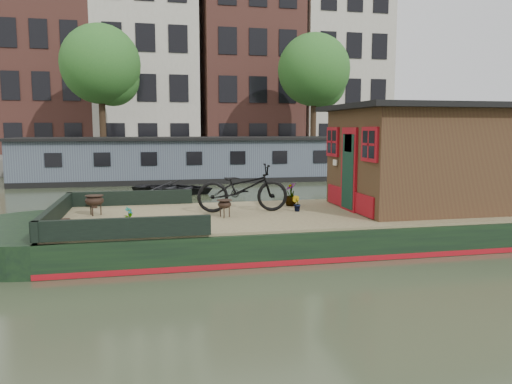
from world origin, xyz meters
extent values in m
plane|color=#303924|center=(0.00, 0.00, 0.00)|extent=(120.00, 120.00, 0.00)
cube|color=black|center=(0.00, 0.00, 0.30)|extent=(12.00, 4.00, 0.60)
cylinder|color=black|center=(-6.00, 0.00, 0.30)|extent=(4.00, 4.00, 0.60)
cube|color=maroon|center=(0.00, 0.00, 0.06)|extent=(12.02, 4.02, 0.10)
cube|color=#91855A|center=(0.00, 0.00, 0.62)|extent=(11.80, 3.80, 0.05)
cube|color=black|center=(-5.92, 0.00, 0.82)|extent=(0.12, 4.00, 0.35)
cube|color=black|center=(-4.50, 1.92, 0.82)|extent=(3.00, 0.12, 0.35)
cube|color=black|center=(-4.50, -1.92, 0.82)|extent=(3.00, 0.12, 0.35)
cube|color=#341B14|center=(2.20, 0.00, 1.80)|extent=(3.50, 3.00, 2.30)
cube|color=black|center=(2.20, 0.00, 3.01)|extent=(4.00, 3.50, 0.12)
cube|color=maroon|center=(0.42, 0.00, 1.60)|extent=(0.06, 0.80, 1.90)
cube|color=black|center=(0.40, 0.00, 1.55)|extent=(0.04, 0.64, 1.70)
cube|color=maroon|center=(0.42, -1.05, 2.20)|extent=(0.06, 0.72, 0.72)
cube|color=maroon|center=(0.42, 1.05, 2.20)|extent=(0.06, 0.72, 0.72)
imported|color=black|center=(-1.98, 0.36, 1.19)|extent=(2.09, 0.83, 1.08)
imported|color=brown|center=(-4.45, -0.61, 0.82)|extent=(0.21, 0.21, 0.34)
imported|color=maroon|center=(-0.78, 0.15, 0.83)|extent=(0.25, 0.25, 0.36)
imported|color=#975229|center=(-0.67, 0.99, 0.93)|extent=(0.33, 0.33, 0.56)
imported|color=#A94131|center=(-4.47, -0.44, 0.81)|extent=(0.19, 0.21, 0.32)
cylinder|color=black|center=(-5.33, 1.64, 0.76)|extent=(0.20, 0.20, 0.23)
cylinder|color=black|center=(-5.60, -0.90, 0.75)|extent=(0.17, 0.17, 0.20)
imported|color=black|center=(-3.09, 9.05, 0.33)|extent=(3.87, 3.44, 0.66)
cube|color=#46535E|center=(0.00, 14.00, 1.00)|extent=(20.00, 4.00, 2.00)
cube|color=black|center=(0.00, 14.00, 2.05)|extent=(20.40, 4.40, 0.12)
cube|color=black|center=(0.00, 14.00, 0.12)|extent=(20.00, 4.05, 0.24)
cube|color=#47443F|center=(0.00, 20.50, 0.45)|extent=(60.00, 6.00, 0.90)
cube|color=brown|center=(-10.50, 27.50, 7.50)|extent=(6.00, 8.00, 15.00)
cube|color=#B7B2A3|center=(-4.00, 27.50, 8.25)|extent=(7.00, 8.00, 16.50)
cube|color=brown|center=(3.50, 27.50, 7.75)|extent=(7.00, 8.00, 15.50)
cube|color=#B7B2A3|center=(10.50, 27.50, 8.00)|extent=(6.50, 8.00, 16.00)
cylinder|color=#332316|center=(-6.50, 19.00, 2.90)|extent=(0.36, 0.36, 4.00)
sphere|color=#1C531B|center=(-6.50, 19.00, 6.10)|extent=(4.40, 4.40, 4.40)
sphere|color=#1C531B|center=(-5.90, 19.30, 5.30)|extent=(3.00, 3.00, 3.00)
cylinder|color=#332316|center=(6.00, 19.00, 2.90)|extent=(0.36, 0.36, 4.00)
sphere|color=#1C531B|center=(6.00, 19.00, 6.10)|extent=(4.40, 4.40, 4.40)
sphere|color=#1C531B|center=(6.60, 19.30, 5.30)|extent=(3.00, 3.00, 3.00)
camera|label=1|loc=(-4.06, -10.63, 2.52)|focal=35.00mm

